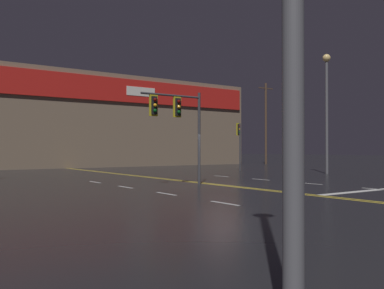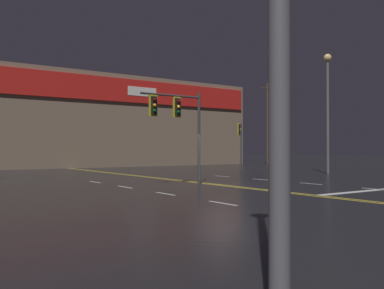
% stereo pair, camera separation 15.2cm
% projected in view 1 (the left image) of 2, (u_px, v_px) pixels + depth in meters
% --- Properties ---
extents(ground_plane, '(200.00, 200.00, 0.00)m').
position_uv_depth(ground_plane, '(223.00, 185.00, 20.68)').
color(ground_plane, black).
extents(road_markings, '(12.77, 60.00, 0.01)m').
position_uv_depth(road_markings, '(248.00, 186.00, 20.31)').
color(road_markings, gold).
rests_on(road_markings, ground).
extents(traffic_signal_median, '(3.36, 0.36, 4.58)m').
position_uv_depth(traffic_signal_median, '(176.00, 114.00, 20.56)').
color(traffic_signal_median, '#38383D').
rests_on(traffic_signal_median, ground).
extents(traffic_signal_corner_northeast, '(0.42, 0.36, 3.86)m').
position_uv_depth(traffic_signal_corner_northeast, '(239.00, 136.00, 34.60)').
color(traffic_signal_corner_northeast, '#38383D').
rests_on(traffic_signal_corner_northeast, ground).
extents(streetlight_near_left, '(0.56, 0.56, 8.55)m').
position_uv_depth(streetlight_near_left, '(327.00, 96.00, 30.47)').
color(streetlight_near_left, '#59595E').
rests_on(streetlight_near_left, ground).
extents(building_backdrop, '(41.85, 10.23, 9.15)m').
position_uv_depth(building_backdrop, '(52.00, 121.00, 43.00)').
color(building_backdrop, '#7A6651').
rests_on(building_backdrop, ground).
extents(utility_pole_row, '(47.13, 0.26, 10.97)m').
position_uv_depth(utility_pole_row, '(62.00, 107.00, 36.19)').
color(utility_pole_row, '#4C3828').
rests_on(utility_pole_row, ground).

